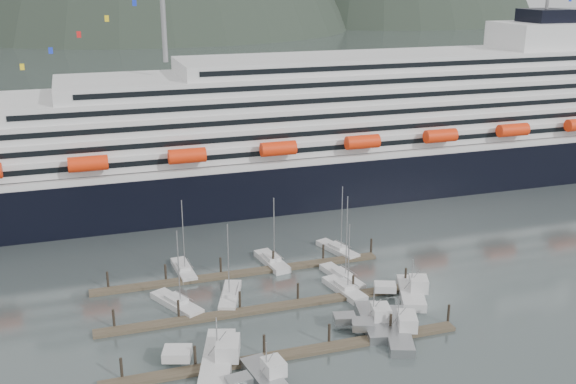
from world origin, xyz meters
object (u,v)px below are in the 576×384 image
cruise_ship (348,137)px  trawler_e (410,292)px  sailboat_f (272,262)px  trawler_c (396,329)px  trawler_a (216,358)px  sailboat_h (344,290)px  sailboat_b (177,304)px  sailboat_e (184,270)px  trawler_d (372,321)px  sailboat_g (338,250)px  sailboat_d (342,277)px  sailboat_c (230,296)px  trawler_b (266,378)px

cruise_ship → trawler_e: size_ratio=19.08×
sailboat_f → trawler_e: size_ratio=1.15×
trawler_c → trawler_e: size_ratio=1.16×
trawler_a → trawler_e: bearing=-56.4°
cruise_ship → sailboat_h: 55.56m
sailboat_b → sailboat_h: size_ratio=1.07×
trawler_a → trawler_e: 33.59m
sailboat_e → trawler_e: 37.07m
sailboat_b → trawler_d: size_ratio=1.16×
sailboat_e → trawler_a: sailboat_e is taller
sailboat_f → trawler_a: (-15.55, -27.69, 0.50)m
cruise_ship → sailboat_h: size_ratio=17.48×
cruise_ship → sailboat_g: size_ratio=16.34×
sailboat_e → trawler_c: 37.91m
sailboat_d → sailboat_g: bearing=-29.5°
sailboat_c → sailboat_h: 17.74m
trawler_b → trawler_c: size_ratio=0.77×
sailboat_b → trawler_e: bearing=-129.0°
sailboat_b → sailboat_c: sailboat_c is taller
sailboat_c → trawler_e: sailboat_c is taller
sailboat_e → sailboat_g: 27.50m
sailboat_h → trawler_e: 10.10m
trawler_b → trawler_e: size_ratio=0.89×
sailboat_c → sailboat_e: 12.70m
cruise_ship → trawler_e: 57.08m
sailboat_c → trawler_d: bearing=-110.3°
sailboat_e → trawler_d: sailboat_e is taller
trawler_b → trawler_c: bearing=-82.5°
trawler_a → trawler_c: (25.09, -0.09, -0.09)m
trawler_b → sailboat_h: bearing=-51.2°
sailboat_b → trawler_d: 28.96m
sailboat_e → sailboat_h: (22.58, -14.86, 0.00)m
sailboat_f → trawler_b: (-10.76, -33.55, 0.39)m
sailboat_h → trawler_a: sailboat_h is taller
sailboat_c → sailboat_d: sailboat_d is taller
sailboat_d → trawler_e: sailboat_d is taller
cruise_ship → sailboat_f: size_ratio=16.58×
sailboat_d → trawler_c: bearing=170.0°
sailboat_c → trawler_a: 18.25m
trawler_a → trawler_d: trawler_a is taller
trawler_a → sailboat_d: bearing=-35.9°
sailboat_d → sailboat_g: 11.24m
cruise_ship → sailboat_g: cruise_ship is taller
sailboat_d → sailboat_f: sailboat_d is taller
sailboat_b → sailboat_d: 27.03m
sailboat_e → sailboat_g: sailboat_e is taller
sailboat_f → trawler_a: bearing=142.8°
sailboat_e → sailboat_f: size_ratio=1.05×
sailboat_g → trawler_b: sailboat_g is taller
sailboat_h → sailboat_e: bearing=46.0°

